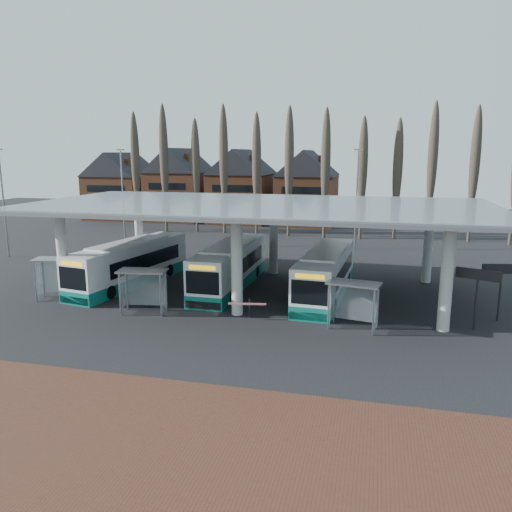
% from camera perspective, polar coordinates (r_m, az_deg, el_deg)
% --- Properties ---
extents(ground, '(140.00, 140.00, 0.00)m').
position_cam_1_polar(ground, '(28.77, -3.52, -8.17)').
color(ground, black).
rests_on(ground, ground).
extents(brick_strip, '(70.00, 10.00, 0.03)m').
position_cam_1_polar(brick_strip, '(18.76, -15.11, -20.06)').
color(brick_strip, '#4F2D1F').
rests_on(brick_strip, ground).
extents(station_canopy, '(32.00, 16.00, 6.34)m').
position_cam_1_polar(station_canopy, '(35.02, 0.24, 5.00)').
color(station_canopy, beige).
rests_on(station_canopy, ground).
extents(poplar_row, '(45.10, 1.10, 14.50)m').
position_cam_1_polar(poplar_row, '(59.39, 5.96, 10.67)').
color(poplar_row, '#473D33').
rests_on(poplar_row, ground).
extents(townhouse_row, '(36.80, 10.30, 12.25)m').
position_cam_1_polar(townhouse_row, '(73.89, -5.21, 8.67)').
color(townhouse_row, brown).
rests_on(townhouse_row, ground).
extents(lamp_post_a, '(0.80, 0.16, 10.17)m').
position_cam_1_polar(lamp_post_a, '(54.67, -14.97, 6.65)').
color(lamp_post_a, slate).
rests_on(lamp_post_a, ground).
extents(lamp_post_b, '(0.80, 0.16, 10.17)m').
position_cam_1_polar(lamp_post_b, '(52.06, 11.42, 6.58)').
color(lamp_post_b, slate).
rests_on(lamp_post_b, ground).
extents(lamp_post_d, '(0.80, 0.16, 10.17)m').
position_cam_1_polar(lamp_post_d, '(52.62, -26.90, 5.61)').
color(lamp_post_d, slate).
rests_on(lamp_post_d, ground).
extents(bus_0, '(4.53, 12.08, 3.29)m').
position_cam_1_polar(bus_0, '(38.73, -14.13, -0.91)').
color(bus_0, white).
rests_on(bus_0, ground).
extents(bus_1, '(2.59, 11.79, 3.27)m').
position_cam_1_polar(bus_1, '(36.87, -2.97, -1.21)').
color(bus_1, white).
rests_on(bus_1, ground).
extents(bus_2, '(3.18, 11.80, 3.24)m').
position_cam_1_polar(bus_2, '(34.91, 7.98, -2.07)').
color(bus_2, white).
rests_on(bus_2, ground).
extents(shelter_0, '(3.30, 2.13, 2.82)m').
position_cam_1_polar(shelter_0, '(36.30, -21.65, -1.41)').
color(shelter_0, gray).
rests_on(shelter_0, ground).
extents(shelter_1, '(3.14, 1.88, 2.75)m').
position_cam_1_polar(shelter_1, '(31.59, -12.73, -2.83)').
color(shelter_1, gray).
rests_on(shelter_1, ground).
extents(shelter_2, '(3.14, 1.97, 2.72)m').
position_cam_1_polar(shelter_2, '(28.59, 11.16, -4.35)').
color(shelter_2, gray).
rests_on(shelter_2, ground).
extents(info_sign_0, '(2.23, 1.02, 3.51)m').
position_cam_1_polar(info_sign_0, '(30.06, 24.02, -2.45)').
color(info_sign_0, black).
rests_on(info_sign_0, ground).
extents(info_sign_1, '(2.30, 0.66, 3.47)m').
position_cam_1_polar(info_sign_1, '(32.34, 26.28, -1.78)').
color(info_sign_1, black).
rests_on(info_sign_1, ground).
extents(barrier, '(2.24, 0.80, 1.13)m').
position_cam_1_polar(barrier, '(29.88, -0.95, -5.62)').
color(barrier, black).
rests_on(barrier, ground).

